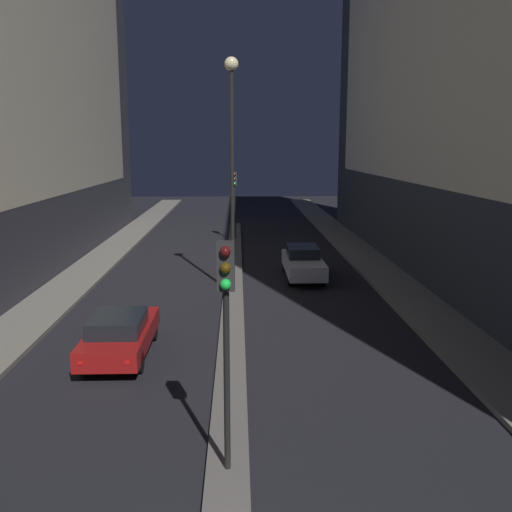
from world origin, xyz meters
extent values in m
cube|color=#66605B|center=(0.00, 20.48, 0.06)|extent=(0.85, 38.97, 0.12)
cylinder|color=black|center=(0.00, 4.24, 1.90)|extent=(0.12, 0.12, 3.57)
cube|color=#2D2D2D|center=(0.00, 4.24, 4.14)|extent=(0.32, 0.28, 0.90)
sphere|color=#4C0F0F|center=(0.00, 4.06, 4.44)|extent=(0.20, 0.20, 0.20)
sphere|color=#4C380A|center=(0.00, 4.06, 4.14)|extent=(0.20, 0.20, 0.20)
sphere|color=#1EEA4C|center=(0.00, 4.06, 3.84)|extent=(0.20, 0.20, 0.20)
cylinder|color=black|center=(0.00, 31.94, 1.90)|extent=(0.12, 0.12, 3.57)
cube|color=#2D2D2D|center=(0.00, 31.94, 4.14)|extent=(0.32, 0.28, 0.90)
sphere|color=#4C0F0F|center=(0.00, 31.76, 4.44)|extent=(0.20, 0.20, 0.20)
sphere|color=#4C380A|center=(0.00, 31.76, 4.14)|extent=(0.20, 0.20, 0.20)
sphere|color=#1EEA4C|center=(0.00, 31.76, 3.84)|extent=(0.20, 0.20, 0.20)
cylinder|color=black|center=(0.00, 18.06, 4.73)|extent=(0.16, 0.16, 9.22)
sphere|color=#F9EAB2|center=(0.00, 18.06, 9.51)|extent=(0.57, 0.57, 0.57)
cube|color=maroon|center=(-3.35, 10.71, 0.61)|extent=(1.76, 4.44, 0.57)
cube|color=black|center=(-3.35, 10.38, 1.13)|extent=(1.49, 2.00, 0.47)
cube|color=red|center=(-3.96, 8.49, 0.64)|extent=(0.14, 0.04, 0.10)
cube|color=red|center=(-2.73, 8.49, 0.64)|extent=(0.14, 0.04, 0.10)
cylinder|color=black|center=(-4.12, 12.09, 0.32)|extent=(0.22, 0.64, 0.64)
cylinder|color=black|center=(-2.58, 12.09, 0.32)|extent=(0.22, 0.64, 0.64)
cylinder|color=black|center=(-4.12, 9.34, 0.32)|extent=(0.22, 0.64, 0.64)
cylinder|color=black|center=(-2.58, 9.34, 0.32)|extent=(0.22, 0.64, 0.64)
cube|color=silver|center=(3.35, 20.81, 0.66)|extent=(1.71, 4.73, 0.68)
cube|color=black|center=(3.35, 21.16, 1.25)|extent=(1.45, 2.13, 0.50)
cube|color=red|center=(2.75, 23.17, 0.70)|extent=(0.14, 0.04, 0.10)
cube|color=red|center=(3.95, 23.17, 0.70)|extent=(0.14, 0.04, 0.10)
cylinder|color=black|center=(2.60, 22.28, 0.32)|extent=(0.22, 0.64, 0.64)
cylinder|color=black|center=(4.09, 22.28, 0.32)|extent=(0.22, 0.64, 0.64)
cylinder|color=black|center=(2.60, 19.34, 0.32)|extent=(0.22, 0.64, 0.64)
cylinder|color=black|center=(4.09, 19.34, 0.32)|extent=(0.22, 0.64, 0.64)
camera|label=1|loc=(0.23, -5.88, 6.28)|focal=40.00mm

